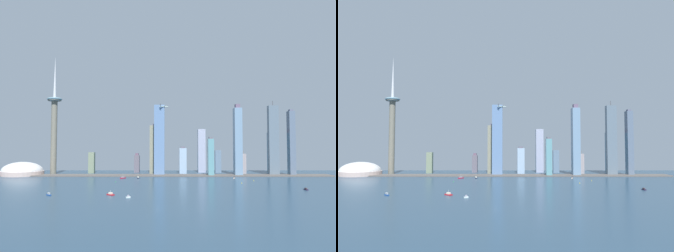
% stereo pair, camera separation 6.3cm
% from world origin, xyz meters
% --- Properties ---
extents(ground_plane, '(6000.00, 6000.00, 0.00)m').
position_xyz_m(ground_plane, '(0.00, 0.00, 0.00)').
color(ground_plane, '#284258').
extents(waterfront_pier, '(818.19, 46.97, 2.59)m').
position_xyz_m(waterfront_pier, '(0.00, 416.89, 1.30)').
color(waterfront_pier, '#5A544F').
rests_on(waterfront_pier, ground).
extents(observation_tower, '(38.42, 38.42, 307.04)m').
position_xyz_m(observation_tower, '(-282.89, 461.38, 135.99)').
color(observation_tower, slate).
rests_on(observation_tower, ground).
extents(stadium_dome, '(103.51, 103.51, 44.49)m').
position_xyz_m(stadium_dome, '(-349.41, 431.33, 9.73)').
color(stadium_dome, '#C2A99F').
rests_on(stadium_dome, ground).
extents(skyscraper_0, '(14.62, 21.11, 163.59)m').
position_xyz_m(skyscraper_0, '(319.57, 429.34, 80.47)').
color(skyscraper_0, slate).
rests_on(skyscraper_0, ground).
extents(skyscraper_1, '(20.21, 27.01, 118.82)m').
position_xyz_m(skyscraper_1, '(105.34, 527.72, 59.41)').
color(skyscraper_1, '#A1A9C5').
rests_on(skyscraper_1, ground).
extents(skyscraper_2, '(15.36, 16.04, 55.45)m').
position_xyz_m(skyscraper_2, '(-191.72, 495.20, 27.72)').
color(skyscraper_2, gray).
rests_on(skyscraper_2, ground).
extents(skyscraper_3, '(18.61, 23.72, 70.87)m').
position_xyz_m(skyscraper_3, '(51.78, 485.36, 34.18)').
color(skyscraper_3, '#9AB6D2').
rests_on(skyscraper_3, ground).
extents(skyscraper_4, '(24.56, 15.99, 185.61)m').
position_xyz_m(skyscraper_4, '(275.90, 433.20, 86.85)').
color(skyscraper_4, slate).
rests_on(skyscraper_4, ground).
extents(skyscraper_5, '(25.87, 23.20, 175.16)m').
position_xyz_m(skyscraper_5, '(-9.24, 434.62, 87.58)').
color(skyscraper_5, '#5D7DAB').
rests_on(skyscraper_5, ground).
extents(skyscraper_6, '(15.94, 14.17, 60.76)m').
position_xyz_m(skyscraper_6, '(148.24, 508.92, 30.38)').
color(skyscraper_6, slate).
rests_on(skyscraper_6, ground).
extents(skyscraper_7, '(26.04, 15.97, 116.57)m').
position_xyz_m(skyscraper_7, '(292.21, 491.25, 55.62)').
color(skyscraper_7, teal).
rests_on(skyscraper_7, ground).
extents(skyscraper_8, '(14.01, 21.20, 94.35)m').
position_xyz_m(skyscraper_8, '(116.30, 411.57, 45.80)').
color(skyscraper_8, '#5A929C').
rests_on(skyscraper_8, ground).
extents(skyscraper_9, '(26.76, 19.40, 131.08)m').
position_xyz_m(skyscraper_9, '(-22.29, 481.40, 64.12)').
color(skyscraper_9, gray).
rests_on(skyscraper_9, ground).
extents(skyscraper_10, '(18.42, 26.22, 176.05)m').
position_xyz_m(skyscraper_10, '(184.69, 422.20, 84.97)').
color(skyscraper_10, '#6C8BA9').
rests_on(skyscraper_10, ground).
extents(skyscraper_11, '(14.21, 18.38, 52.65)m').
position_xyz_m(skyscraper_11, '(-73.23, 521.80, 24.45)').
color(skyscraper_11, slate).
rests_on(skyscraper_11, ground).
extents(skyscraper_12, '(27.38, 19.02, 59.48)m').
position_xyz_m(skyscraper_12, '(203.27, 482.29, 27.48)').
color(skyscraper_12, '#998F92').
rests_on(skyscraper_12, ground).
extents(boat_0, '(5.94, 10.40, 8.52)m').
position_xyz_m(boat_0, '(-55.19, 352.74, 1.57)').
color(boat_0, '#1C1E37').
rests_on(boat_0, ground).
extents(boat_1, '(5.03, 6.94, 4.23)m').
position_xyz_m(boat_1, '(161.24, 352.16, 1.53)').
color(boat_1, beige).
rests_on(boat_1, ground).
extents(boat_2, '(9.36, 8.99, 4.23)m').
position_xyz_m(boat_2, '(-164.53, 95.00, 1.51)').
color(boat_2, navy).
rests_on(boat_2, ground).
extents(boat_3, '(6.56, 5.00, 3.84)m').
position_xyz_m(boat_3, '(-44.09, 73.44, 1.37)').
color(boat_3, white).
rests_on(boat_3, ground).
extents(boat_4, '(4.23, 11.50, 3.61)m').
position_xyz_m(boat_4, '(242.56, 156.99, 1.29)').
color(boat_4, '#22142E').
rests_on(boat_4, ground).
extents(boat_5, '(12.98, 11.78, 7.68)m').
position_xyz_m(boat_5, '(-73.47, 98.31, 1.50)').
color(boat_5, red).
rests_on(boat_5, ground).
extents(boat_6, '(12.55, 15.65, 10.50)m').
position_xyz_m(boat_6, '(-88.90, 352.87, 1.37)').
color(boat_6, '#A5182F').
rests_on(boat_6, ground).
extents(channel_buoy_0, '(1.29, 1.29, 2.63)m').
position_xyz_m(channel_buoy_0, '(190.63, 295.35, 1.32)').
color(channel_buoy_0, yellow).
rests_on(channel_buoy_0, ground).
extents(channel_buoy_1, '(1.18, 1.18, 2.36)m').
position_xyz_m(channel_buoy_1, '(-93.46, 278.20, 1.18)').
color(channel_buoy_1, green).
rests_on(channel_buoy_1, ground).
extents(channel_buoy_2, '(1.28, 1.28, 2.98)m').
position_xyz_m(channel_buoy_2, '(156.08, 251.61, 1.49)').
color(channel_buoy_2, yellow).
rests_on(channel_buoy_2, ground).
extents(airplane, '(22.07, 19.16, 7.53)m').
position_xyz_m(airplane, '(2.28, 423.64, 170.60)').
color(airplane, '#B0C7BD').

